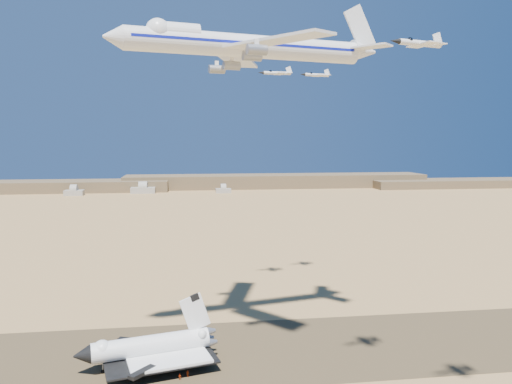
{
  "coord_description": "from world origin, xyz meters",
  "views": [
    {
      "loc": [
        -4.58,
        -150.22,
        66.01
      ],
      "look_at": [
        17.24,
        8.0,
        49.46
      ],
      "focal_mm": 35.0,
      "sensor_mm": 36.0,
      "label": 1
    }
  ],
  "objects": [
    {
      "name": "crew_b",
      "position": [
        -5.29,
        -15.28,
        1.02
      ],
      "size": [
        0.99,
        1.06,
        1.91
      ],
      "primitive_type": "imported",
      "rotation": [
        0.0,
        0.0,
        2.22
      ],
      "color": "#BF370B",
      "rests_on": "runway"
    },
    {
      "name": "crew_a",
      "position": [
        -8.72,
        -11.37,
        1.01
      ],
      "size": [
        0.68,
        0.81,
        1.9
      ],
      "primitive_type": "imported",
      "rotation": [
        0.0,
        0.0,
        1.19
      ],
      "color": "#BF370B",
      "rests_on": "runway"
    },
    {
      "name": "carrier_747",
      "position": [
        10.9,
        -3.64,
        93.28
      ],
      "size": [
        84.06,
        63.53,
        20.89
      ],
      "rotation": [
        0.0,
        0.0,
        0.21
      ],
      "color": "white"
    },
    {
      "name": "chase_jet_d",
      "position": [
        50.04,
        59.21,
        93.64
      ],
      "size": [
        13.73,
        7.74,
        3.45
      ],
      "rotation": [
        0.0,
        0.0,
        0.18
      ],
      "color": "white"
    },
    {
      "name": "shuttle",
      "position": [
        -16.17,
        -6.68,
        5.47
      ],
      "size": [
        41.49,
        31.68,
        20.36
      ],
      "rotation": [
        0.0,
        0.0,
        0.24
      ],
      "color": "white",
      "rests_on": "runway"
    },
    {
      "name": "crew_c",
      "position": [
        -7.44,
        -16.87,
        0.91
      ],
      "size": [
        1.11,
        0.83,
        1.7
      ],
      "primitive_type": "imported",
      "rotation": [
        0.0,
        0.0,
        2.78
      ],
      "color": "#BF370B",
      "rests_on": "runway"
    },
    {
      "name": "ground",
      "position": [
        0.0,
        0.0,
        0.0
      ],
      "size": [
        1200.0,
        1200.0,
        0.0
      ],
      "primitive_type": "plane",
      "color": "#A48048",
      "rests_on": "ground"
    },
    {
      "name": "runway",
      "position": [
        0.0,
        0.0,
        0.03
      ],
      "size": [
        600.0,
        50.0,
        0.06
      ],
      "primitive_type": "cube",
      "color": "brown",
      "rests_on": "ground"
    },
    {
      "name": "chase_jet_a",
      "position": [
        46.66,
        -42.99,
        87.49
      ],
      "size": [
        14.08,
        8.16,
        3.58
      ],
      "rotation": [
        0.0,
        0.0,
        0.27
      ],
      "color": "white"
    },
    {
      "name": "ridgeline",
      "position": [
        65.32,
        527.31,
        7.63
      ],
      "size": [
        960.0,
        90.0,
        18.0
      ],
      "color": "brown",
      "rests_on": "ground"
    },
    {
      "name": "hangars",
      "position": [
        -64.0,
        478.43,
        4.83
      ],
      "size": [
        200.5,
        29.5,
        30.0
      ],
      "color": "#9E988C",
      "rests_on": "ground"
    },
    {
      "name": "chase_jet_c",
      "position": [
        31.28,
        49.74,
        92.87
      ],
      "size": [
        14.05,
        7.57,
        3.5
      ],
      "rotation": [
        0.0,
        0.0,
        0.06
      ],
      "color": "white"
    }
  ]
}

